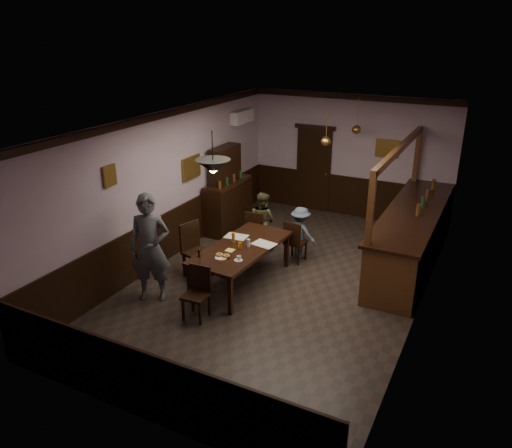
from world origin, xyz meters
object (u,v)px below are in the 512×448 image
Objects in this scene: person_standing at (150,248)px; bar_counter at (412,235)px; chair_near at (198,290)px; person_seated_left at (262,221)px; person_seated_right at (300,233)px; pendant_iron at (213,166)px; pendant_brass_far at (356,130)px; dining_table at (241,249)px; chair_side at (194,247)px; coffee_cup at (239,258)px; chair_far_left at (256,230)px; soda_can at (240,245)px; sideboard at (227,197)px; chair_far_right at (294,240)px; pendant_brass_mid at (326,142)px.

bar_counter is at bearing 18.03° from person_standing.
chair_near is 4.50m from bar_counter.
person_seated_left is at bearing 91.83° from chair_near.
pendant_iron is (-0.59, -2.32, 1.89)m from person_seated_right.
dining_table is at bearing -103.84° from pendant_brass_far.
pendant_iron reaches higher than chair_side.
pendant_brass_far reaches higher than coffee_cup.
chair_side reaches higher than chair_far_left.
chair_far_left is 1.48m from soda_can.
chair_far_left is at bearing -37.13° from sideboard.
chair_far_left is 1.40× the size of pendant_iron.
chair_far_left is 0.22× the size of bar_counter.
person_seated_right is (0.02, 0.27, 0.06)m from chair_far_right.
pendant_iron is at bearing 85.95° from person_seated_right.
person_seated_left is 1.56× the size of pendant_brass_mid.
soda_can is 0.15× the size of pendant_brass_mid.
chair_far_right is at bearing 67.34° from dining_table.
person_seated_right is at bearing -88.11° from chair_far_right.
chair_near is 5.48m from pendant_brass_far.
sideboard is at bearing -18.88° from chair_far_right.
sideboard is (-2.13, 0.70, 0.24)m from person_seated_right.
chair_far_right is 1.10× the size of pendant_brass_far.
coffee_cup is at bearing -130.12° from bar_counter.
chair_far_left is 0.86× the size of person_seated_right.
person_standing is (-0.18, -1.06, 0.38)m from chair_side.
bar_counter is (2.10, 1.02, 0.12)m from chair_far_right.
person_standing is at bearing -151.31° from coffee_cup.
person_seated_left is (-0.36, 1.57, -0.05)m from dining_table.
person_standing is (-1.64, -2.43, 0.48)m from chair_far_right.
pendant_brass_far is at bearing -122.84° from chair_far_left.
person_standing is 2.87× the size of pendant_iron.
pendant_iron reaches higher than person_standing.
chair_side is 4.63m from pendant_brass_far.
chair_near is at bearing -101.27° from pendant_brass_far.
soda_can is 4.23m from pendant_brass_far.
chair_near is 1.48m from chair_side.
pendant_brass_far is (0.97, 4.55, -0.14)m from pendant_iron.
pendant_iron is (-0.57, -2.05, 1.95)m from chair_far_right.
sideboard is at bearing 125.51° from dining_table.
chair_far_left is at bearing -161.87° from bar_counter.
chair_far_right is (0.52, 1.25, -0.20)m from dining_table.
person_seated_right is 1.35× the size of pendant_brass_mid.
pendant_brass_mid is (1.09, 0.98, 1.78)m from chair_far_left.
person_seated_right is 13.69× the size of coffee_cup.
person_seated_right reaches higher than chair_near.
dining_table is 1.79× the size of person_seated_left.
pendant_iron is at bearing -130.94° from bar_counter.
chair_far_left is 7.81× the size of soda_can.
dining_table is at bearing 80.60° from person_seated_right.
chair_side reaches higher than coffee_cup.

